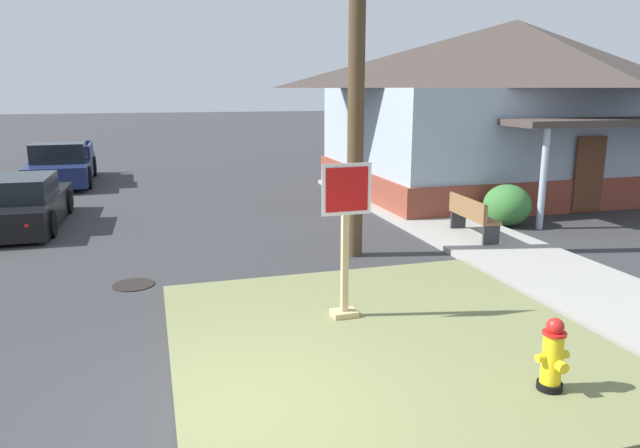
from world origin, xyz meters
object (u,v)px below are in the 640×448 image
object	(u,v)px
manhole_cover	(133,285)
fire_hydrant	(553,357)
stop_sign	(345,244)
street_bench	(472,215)
parked_sedan_black	(21,205)
pickup_truck_navy	(62,166)

from	to	relation	value
manhole_cover	fire_hydrant	bearing A→B (deg)	-49.14
fire_hydrant	stop_sign	xyz separation A→B (m)	(-1.48, 2.61, 0.69)
stop_sign	street_bench	bearing A→B (deg)	40.46
fire_hydrant	stop_sign	bearing A→B (deg)	119.45
fire_hydrant	parked_sedan_black	world-z (taller)	parked_sedan_black
parked_sedan_black	street_bench	world-z (taller)	parked_sedan_black
fire_hydrant	street_bench	size ratio (longest dim) A/B	0.49
stop_sign	pickup_truck_navy	size ratio (longest dim) A/B	0.43
pickup_truck_navy	fire_hydrant	bearing A→B (deg)	-67.84
pickup_truck_navy	manhole_cover	bearing A→B (deg)	-77.96
fire_hydrant	street_bench	distance (m)	6.66
stop_sign	manhole_cover	size ratio (longest dim) A/B	3.16
stop_sign	pickup_truck_navy	bearing A→B (deg)	110.77
manhole_cover	stop_sign	bearing A→B (deg)	-40.35
manhole_cover	pickup_truck_navy	bearing A→B (deg)	102.04
stop_sign	parked_sedan_black	distance (m)	9.62
pickup_truck_navy	street_bench	distance (m)	14.71
stop_sign	manhole_cover	bearing A→B (deg)	139.65
fire_hydrant	stop_sign	distance (m)	3.08
stop_sign	street_bench	xyz separation A→B (m)	(4.11, 3.50, -0.56)
manhole_cover	street_bench	world-z (taller)	street_bench
parked_sedan_black	manhole_cover	bearing A→B (deg)	-63.26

